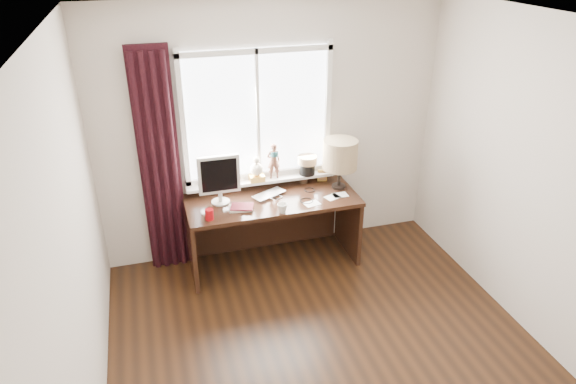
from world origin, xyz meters
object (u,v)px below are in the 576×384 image
object	(u,v)px
laptop	(269,194)
monitor	(219,177)
table_lamp	(340,155)
mug	(282,208)
red_cup	(209,214)
desk	(270,215)

from	to	relation	value
laptop	monitor	world-z (taller)	monitor
monitor	table_lamp	size ratio (longest dim) A/B	0.94
monitor	table_lamp	bearing A→B (deg)	-0.65
laptop	mug	distance (m)	0.37
laptop	red_cup	world-z (taller)	red_cup
desk	table_lamp	world-z (taller)	table_lamp
laptop	red_cup	size ratio (longest dim) A/B	3.38
red_cup	table_lamp	xyz separation A→B (m)	(1.37, 0.29, 0.31)
laptop	mug	xyz separation A→B (m)	(0.03, -0.37, 0.04)
mug	monitor	xyz separation A→B (m)	(-0.52, 0.36, 0.23)
laptop	red_cup	distance (m)	0.71
desk	monitor	size ratio (longest dim) A/B	3.47
mug	table_lamp	xyz separation A→B (m)	(0.70, 0.35, 0.31)
mug	red_cup	size ratio (longest dim) A/B	0.96
laptop	mug	bearing A→B (deg)	-110.99
laptop	desk	size ratio (longest dim) A/B	0.20
desk	monitor	distance (m)	0.73
mug	desk	world-z (taller)	mug
laptop	desk	xyz separation A→B (m)	(0.02, 0.03, -0.26)
laptop	monitor	bearing A→B (deg)	154.72
mug	desk	bearing A→B (deg)	92.65
laptop	red_cup	bearing A→B (deg)	179.38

